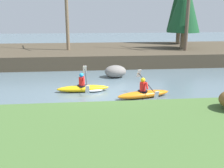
# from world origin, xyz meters

# --- Properties ---
(ground_plane) EXTENTS (90.00, 90.00, 0.00)m
(ground_plane) POSITION_xyz_m (0.00, 0.00, 0.00)
(ground_plane) COLOR slate
(riverbank_near) EXTENTS (44.00, 5.51, 0.53)m
(riverbank_near) POSITION_xyz_m (0.00, -5.60, 0.26)
(riverbank_near) COLOR #476B33
(riverbank_near) RESTS_ON ground
(riverbank_far) EXTENTS (44.00, 9.47, 1.03)m
(riverbank_far) POSITION_xyz_m (0.00, 10.44, 0.52)
(riverbank_far) COLOR #473D2D
(riverbank_far) RESTS_ON ground
(conifer_tree_mid_left) EXTENTS (2.79, 2.79, 6.12)m
(conifer_tree_mid_left) POSITION_xyz_m (7.60, 9.46, 4.78)
(conifer_tree_mid_left) COLOR #7A664C
(conifer_tree_mid_left) RESTS_ON riverbank_far
(bare_tree_upstream) EXTENTS (3.89, 3.85, 7.09)m
(bare_tree_upstream) POSITION_xyz_m (-2.27, 9.54, 4.37)
(bare_tree_upstream) COLOR #7A664C
(bare_tree_upstream) RESTS_ON riverbank_far
(bare_tree_mid_upstream) EXTENTS (4.16, 4.11, 7.59)m
(bare_tree_mid_upstream) POSITION_xyz_m (7.42, 8.18, 4.61)
(bare_tree_mid_upstream) COLOR brown
(bare_tree_mid_upstream) RESTS_ON riverbank_far
(kayaker_lead) EXTENTS (2.78, 2.05, 1.20)m
(kayaker_lead) POSITION_xyz_m (1.92, -0.92, 0.22)
(kayaker_lead) COLOR orange
(kayaker_lead) RESTS_ON ground
(kayaker_middle) EXTENTS (2.79, 2.07, 1.20)m
(kayaker_middle) POSITION_xyz_m (-0.94, 0.43, 0.20)
(kayaker_middle) COLOR yellow
(kayaker_middle) RESTS_ON ground
(boulder_midstream) EXTENTS (1.38, 1.08, 0.78)m
(boulder_midstream) POSITION_xyz_m (1.02, 3.47, 0.39)
(boulder_midstream) COLOR gray
(boulder_midstream) RESTS_ON ground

